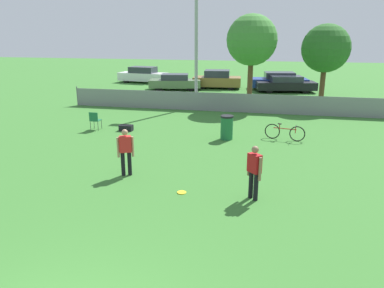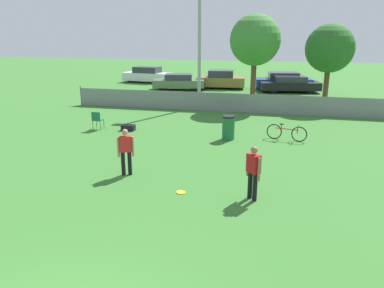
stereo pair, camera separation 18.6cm
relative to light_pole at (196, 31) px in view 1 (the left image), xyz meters
name	(u,v)px [view 1 (the left image)]	position (x,y,z in m)	size (l,w,h in m)	color
fence_backline	(222,102)	(1.81, -1.07, -4.04)	(18.81, 0.07, 1.21)	gray
light_pole	(196,31)	(0.00, 0.00, 0.00)	(0.90, 0.36, 7.70)	#9E9EA3
tree_near_pole	(252,40)	(3.25, 0.70, -0.55)	(3.05, 3.05, 5.60)	brown
tree_far_right	(326,49)	(7.67, 1.93, -1.04)	(2.92, 2.92, 5.04)	brown
player_defender_red	(254,169)	(4.33, -12.97, -3.71)	(0.42, 0.43, 1.56)	black
player_thrower_red	(126,149)	(0.18, -12.01, -3.71)	(0.51, 0.35, 1.56)	black
frisbee_disc	(182,192)	(2.28, -13.00, -4.58)	(0.27, 0.27, 0.03)	yellow
folding_chair_sideline	(95,119)	(-3.54, -6.74, -4.07)	(0.44, 0.44, 0.88)	#333338
bicycle_sideline	(285,132)	(5.30, -6.59, -4.25)	(1.71, 0.51, 0.72)	black
trash_bin	(227,127)	(2.82, -7.00, -4.06)	(0.56, 0.56, 1.06)	#1E6638
gear_bag_sideline	(126,128)	(-2.04, -6.56, -4.45)	(0.63, 0.34, 0.31)	black
parked_car_white	(143,75)	(-7.27, 10.65, -3.89)	(4.69, 2.20, 1.46)	black
parked_car_olive	(175,82)	(-3.17, 6.82, -3.95)	(4.38, 2.45, 1.28)	black
parked_car_tan	(217,80)	(0.03, 8.46, -3.87)	(4.08, 2.20, 1.50)	black
parked_car_blue	(279,81)	(5.11, 8.93, -3.90)	(4.73, 2.48, 1.40)	black
parked_car_dark	(286,84)	(5.61, 7.63, -3.97)	(4.82, 2.66, 1.25)	black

